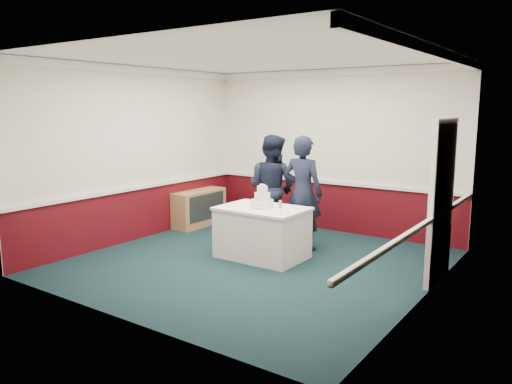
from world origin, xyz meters
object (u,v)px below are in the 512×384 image
Objects in this scene: cake_table at (262,232)px; wedding_cake at (262,200)px; cake_knife at (253,209)px; champagne_flute at (280,205)px; person_man at (272,188)px; person_woman at (303,193)px; sideboard at (199,208)px.

wedding_cake is at bearing 90.00° from cake_table.
cake_knife is 0.55m from champagne_flute.
person_man is 0.99× the size of person_woman.
champagne_flute reaches higher than sideboard.
wedding_cake reaches higher than cake_knife.
cake_table is (2.22, -1.06, 0.05)m from sideboard.
cake_knife is 1.22m from person_man.
person_woman is at bearing 102.30° from champagne_flute.
champagne_flute is at bearing -29.25° from wedding_cake.
sideboard is at bearing -9.47° from person_woman.
cake_table is at bearing -25.57° from sideboard.
cake_table is 6.00× the size of cake_knife.
person_man reaches higher than champagne_flute.
champagne_flute is (0.50, -0.28, 0.53)m from cake_table.
cake_table is 0.97m from person_woman.
cake_table is at bearing 67.74° from person_woman.
wedding_cake is 0.57m from champagne_flute.
champagne_flute is at bearing 129.19° from person_man.
cake_knife is at bearing 69.93° from person_woman.
cake_table is 1.16m from person_man.
person_man is at bearing 118.99° from cake_knife.
cake_table is 0.50m from wedding_cake.
champagne_flute is (0.50, -0.28, 0.03)m from wedding_cake.
sideboard is at bearing -2.27° from person_man.
cake_knife is at bearing -98.53° from cake_table.
cake_knife is at bearing -29.96° from sideboard.
wedding_cake reaches higher than champagne_flute.
champagne_flute is at bearing 0.61° from cake_knife.
cake_table is 0.44m from cake_knife.
cake_knife reaches higher than cake_table.
wedding_cake is at bearing -25.57° from sideboard.
cake_knife is at bearing -98.53° from wedding_cake.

